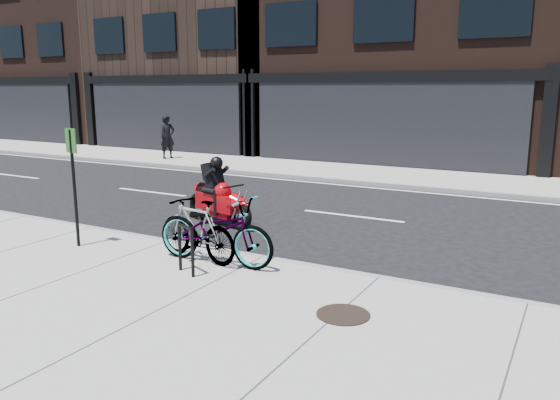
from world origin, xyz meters
The scene contains 12 objects.
ground centered at (0.00, 0.00, 0.00)m, with size 120.00×120.00×0.00m, color black.
sidewalk_near centered at (0.00, -5.00, 0.07)m, with size 60.00×6.00×0.13m, color gray.
sidewalk_far centered at (0.00, 7.75, 0.07)m, with size 60.00×3.50×0.13m, color gray.
building_west centered at (-22.00, 14.50, 6.75)m, with size 10.00×10.00×13.50m, color black.
building_midwest centered at (-12.00, 14.50, 6.00)m, with size 10.00×10.00×12.00m, color black.
bike_rack centered at (-0.56, -3.21, 0.57)m, with size 0.41×0.21×0.74m.
bicycle_front centered at (-0.47, -2.60, 0.67)m, with size 0.72×2.06×1.08m, color gray.
bicycle_rear centered at (-0.83, -2.60, 0.63)m, with size 0.47×1.67×1.00m, color gray.
motorcycle centered at (-2.12, -0.11, 0.59)m, with size 1.93×0.82×1.46m.
pedestrian centered at (-9.93, 7.31, 0.98)m, with size 0.62×0.40×1.69m, color black.
manhole_cover centered at (2.07, -3.49, 0.14)m, with size 0.66×0.66×0.01m, color black.
sign_post centered at (-3.14, -2.99, 1.36)m, with size 0.28×0.06×2.05m.
Camera 1 is at (4.44, -9.30, 2.83)m, focal length 35.00 mm.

